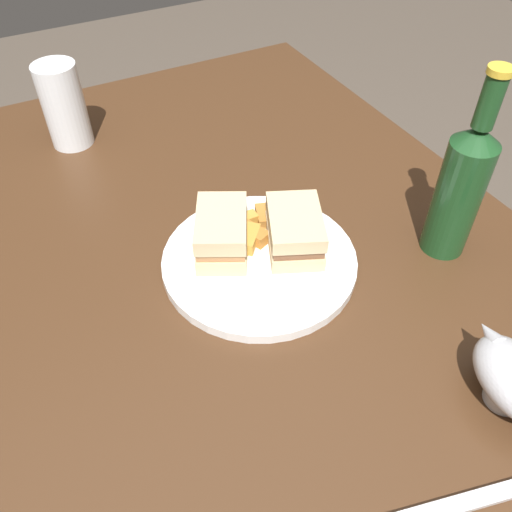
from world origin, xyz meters
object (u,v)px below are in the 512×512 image
cider_bottle (461,187)px  fork (443,509)px  pint_glass (65,110)px  sandwich_half_left (295,231)px  sandwich_half_right (222,233)px  plate (259,261)px

cider_bottle → fork: 0.39m
pint_glass → cider_bottle: size_ratio=0.54×
sandwich_half_left → fork: bearing=-8.2°
sandwich_half_left → pint_glass: 0.48m
cider_bottle → fork: bearing=-41.5°
sandwich_half_left → fork: sandwich_half_left is taller
sandwich_half_left → cider_bottle: (0.09, 0.20, 0.06)m
sandwich_half_right → pint_glass: pint_glass is taller
plate → sandwich_half_left: (0.00, 0.05, 0.04)m
pint_glass → fork: 0.82m
sandwich_half_left → pint_glass: (-0.43, -0.21, 0.02)m
sandwich_half_right → fork: size_ratio=0.70×
sandwich_half_right → pint_glass: 0.41m
cider_bottle → fork: (0.28, -0.25, -0.10)m
sandwich_half_left → sandwich_half_right: size_ratio=1.02×
plate → pint_glass: (-0.43, -0.15, 0.06)m
plate → sandwich_half_left: sandwich_half_left is taller
plate → pint_glass: bearing=-160.6°
sandwich_half_right → pint_glass: bearing=-163.8°
pint_glass → fork: size_ratio=0.82×
plate → pint_glass: 0.46m
sandwich_half_right → fork: 0.42m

